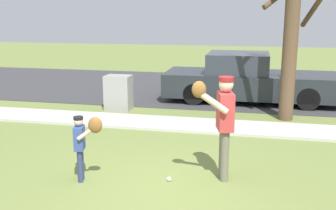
% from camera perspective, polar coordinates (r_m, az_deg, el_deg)
% --- Properties ---
extents(ground_plane, '(48.00, 48.00, 0.00)m').
position_cam_1_polar(ground_plane, '(9.71, 4.09, -3.19)').
color(ground_plane, olive).
extents(sidewalk_strip, '(36.00, 1.20, 0.06)m').
position_cam_1_polar(sidewalk_strip, '(9.79, 4.18, -2.87)').
color(sidewalk_strip, '#B2B2AD').
rests_on(sidewalk_strip, ground).
extents(road_surface, '(36.00, 6.80, 0.02)m').
position_cam_1_polar(road_surface, '(14.64, 6.98, 2.34)').
color(road_surface, '#38383A').
rests_on(road_surface, ground).
extents(person_adult, '(0.67, 0.75, 1.72)m').
position_cam_1_polar(person_adult, '(6.50, 7.77, -1.66)').
color(person_adult, '#6B6656').
rests_on(person_adult, ground).
extents(person_child, '(0.55, 0.38, 1.12)m').
position_cam_1_polar(person_child, '(6.59, -11.96, -4.72)').
color(person_child, navy).
rests_on(person_child, ground).
extents(baseball, '(0.07, 0.07, 0.07)m').
position_cam_1_polar(baseball, '(6.71, 0.16, -10.46)').
color(baseball, white).
rests_on(baseball, ground).
extents(utility_cabinet, '(0.71, 0.55, 0.98)m').
position_cam_1_polar(utility_cabinet, '(11.42, -7.03, 1.74)').
color(utility_cabinet, gray).
rests_on(utility_cabinet, ground).
extents(street_tree_near, '(1.84, 1.88, 4.36)m').
position_cam_1_polar(street_tree_near, '(10.48, 17.13, 10.48)').
color(street_tree_near, brown).
rests_on(street_tree_near, ground).
extents(parked_pickup_dark, '(5.20, 1.95, 1.48)m').
position_cam_1_polar(parked_pickup_dark, '(12.60, 11.25, 3.51)').
color(parked_pickup_dark, '#23282D').
rests_on(parked_pickup_dark, road_surface).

